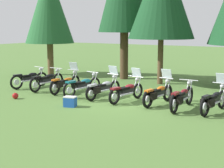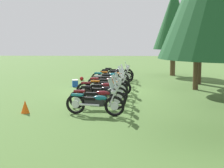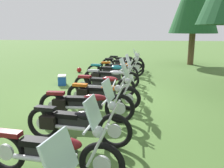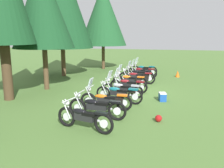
{
  "view_description": "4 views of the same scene",
  "coord_description": "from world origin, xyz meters",
  "px_view_note": "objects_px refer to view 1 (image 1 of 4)",
  "views": [
    {
      "loc": [
        6.73,
        -12.58,
        3.12
      ],
      "look_at": [
        -1.24,
        0.77,
        0.52
      ],
      "focal_mm": 56.23,
      "sensor_mm": 36.0,
      "label": 1
    },
    {
      "loc": [
        17.75,
        1.01,
        2.71
      ],
      "look_at": [
        1.72,
        0.29,
        0.59
      ],
      "focal_mm": 53.38,
      "sensor_mm": 36.0,
      "label": 2
    },
    {
      "loc": [
        7.91,
        1.14,
        2.3
      ],
      "look_at": [
        1.5,
        0.42,
        0.79
      ],
      "focal_mm": 37.9,
      "sensor_mm": 36.0,
      "label": 3
    },
    {
      "loc": [
        -12.93,
        -2.49,
        3.19
      ],
      "look_at": [
        -1.75,
        0.46,
        0.77
      ],
      "focal_mm": 37.87,
      "sensor_mm": 36.0,
      "label": 4
    }
  ],
  "objects_px": {
    "motorcycle_7": "(182,97)",
    "pine_tree_0": "(49,6)",
    "motorcycle_6": "(158,93)",
    "motorcycle_1": "(47,80)",
    "motorcycle_2": "(65,83)",
    "motorcycle_3": "(83,85)",
    "dropped_helmet": "(15,96)",
    "motorcycle_8": "(214,100)",
    "motorcycle_5": "(127,90)",
    "motorcycle_0": "(30,79)",
    "picnic_cooler": "(70,102)",
    "motorcycle_4": "(103,88)"
  },
  "relations": [
    {
      "from": "motorcycle_5",
      "to": "dropped_helmet",
      "type": "distance_m",
      "value": 4.82
    },
    {
      "from": "motorcycle_4",
      "to": "motorcycle_8",
      "type": "relative_size",
      "value": 1.01
    },
    {
      "from": "motorcycle_5",
      "to": "picnic_cooler",
      "type": "height_order",
      "value": "motorcycle_5"
    },
    {
      "from": "pine_tree_0",
      "to": "picnic_cooler",
      "type": "distance_m",
      "value": 10.18
    },
    {
      "from": "motorcycle_7",
      "to": "motorcycle_8",
      "type": "height_order",
      "value": "motorcycle_8"
    },
    {
      "from": "motorcycle_0",
      "to": "motorcycle_2",
      "type": "xyz_separation_m",
      "value": [
        2.36,
        -0.12,
        -0.0
      ]
    },
    {
      "from": "motorcycle_2",
      "to": "motorcycle_8",
      "type": "relative_size",
      "value": 1.02
    },
    {
      "from": "motorcycle_5",
      "to": "motorcycle_7",
      "type": "height_order",
      "value": "motorcycle_5"
    },
    {
      "from": "motorcycle_7",
      "to": "motorcycle_6",
      "type": "bearing_deg",
      "value": 75.28
    },
    {
      "from": "motorcycle_8",
      "to": "picnic_cooler",
      "type": "relative_size",
      "value": 4.24
    },
    {
      "from": "motorcycle_6",
      "to": "pine_tree_0",
      "type": "relative_size",
      "value": 0.34
    },
    {
      "from": "motorcycle_0",
      "to": "dropped_helmet",
      "type": "xyz_separation_m",
      "value": [
        1.45,
        -2.4,
        -0.32
      ]
    },
    {
      "from": "dropped_helmet",
      "to": "motorcycle_5",
      "type": "bearing_deg",
      "value": 24.84
    },
    {
      "from": "motorcycle_2",
      "to": "picnic_cooler",
      "type": "xyz_separation_m",
      "value": [
        2.03,
        -2.27,
        -0.25
      ]
    },
    {
      "from": "motorcycle_4",
      "to": "motorcycle_1",
      "type": "bearing_deg",
      "value": 92.55
    },
    {
      "from": "motorcycle_7",
      "to": "pine_tree_0",
      "type": "height_order",
      "value": "pine_tree_0"
    },
    {
      "from": "motorcycle_1",
      "to": "pine_tree_0",
      "type": "distance_m",
      "value": 6.66
    },
    {
      "from": "motorcycle_3",
      "to": "dropped_helmet",
      "type": "xyz_separation_m",
      "value": [
        -2.11,
        -2.04,
        -0.35
      ]
    },
    {
      "from": "motorcycle_6",
      "to": "picnic_cooler",
      "type": "relative_size",
      "value": 4.23
    },
    {
      "from": "motorcycle_3",
      "to": "pine_tree_0",
      "type": "relative_size",
      "value": 0.35
    },
    {
      "from": "motorcycle_0",
      "to": "motorcycle_5",
      "type": "xyz_separation_m",
      "value": [
        5.82,
        -0.38,
        0.0
      ]
    },
    {
      "from": "motorcycle_3",
      "to": "picnic_cooler",
      "type": "distance_m",
      "value": 2.21
    },
    {
      "from": "motorcycle_3",
      "to": "motorcycle_0",
      "type": "bearing_deg",
      "value": 92.42
    },
    {
      "from": "motorcycle_1",
      "to": "dropped_helmet",
      "type": "xyz_separation_m",
      "value": [
        0.25,
        -2.36,
        -0.34
      ]
    },
    {
      "from": "motorcycle_6",
      "to": "pine_tree_0",
      "type": "xyz_separation_m",
      "value": [
        -9.35,
        4.45,
        3.88
      ]
    },
    {
      "from": "motorcycle_7",
      "to": "picnic_cooler",
      "type": "height_order",
      "value": "motorcycle_7"
    },
    {
      "from": "motorcycle_7",
      "to": "pine_tree_0",
      "type": "bearing_deg",
      "value": 65.05
    },
    {
      "from": "motorcycle_8",
      "to": "motorcycle_3",
      "type": "bearing_deg",
      "value": 96.93
    },
    {
      "from": "motorcycle_2",
      "to": "motorcycle_6",
      "type": "bearing_deg",
      "value": -93.34
    },
    {
      "from": "motorcycle_2",
      "to": "motorcycle_3",
      "type": "distance_m",
      "value": 1.22
    },
    {
      "from": "pine_tree_0",
      "to": "motorcycle_6",
      "type": "bearing_deg",
      "value": -25.44
    },
    {
      "from": "motorcycle_0",
      "to": "motorcycle_1",
      "type": "height_order",
      "value": "motorcycle_1"
    },
    {
      "from": "motorcycle_5",
      "to": "motorcycle_7",
      "type": "relative_size",
      "value": 0.92
    },
    {
      "from": "motorcycle_7",
      "to": "picnic_cooler",
      "type": "relative_size",
      "value": 4.59
    },
    {
      "from": "motorcycle_3",
      "to": "motorcycle_1",
      "type": "bearing_deg",
      "value": 90.53
    },
    {
      "from": "motorcycle_0",
      "to": "motorcycle_7",
      "type": "distance_m",
      "value": 8.26
    },
    {
      "from": "motorcycle_1",
      "to": "motorcycle_4",
      "type": "xyz_separation_m",
      "value": [
        3.41,
        -0.29,
        -0.01
      ]
    },
    {
      "from": "motorcycle_3",
      "to": "picnic_cooler",
      "type": "xyz_separation_m",
      "value": [
        0.84,
        -2.03,
        -0.27
      ]
    },
    {
      "from": "motorcycle_4",
      "to": "dropped_helmet",
      "type": "distance_m",
      "value": 3.79
    },
    {
      "from": "motorcycle_2",
      "to": "motorcycle_6",
      "type": "distance_m",
      "value": 4.79
    },
    {
      "from": "motorcycle_7",
      "to": "dropped_helmet",
      "type": "distance_m",
      "value": 7.05
    },
    {
      "from": "motorcycle_5",
      "to": "picnic_cooler",
      "type": "xyz_separation_m",
      "value": [
        -1.42,
        -2.01,
        -0.25
      ]
    },
    {
      "from": "motorcycle_2",
      "to": "motorcycle_7",
      "type": "xyz_separation_m",
      "value": [
        5.88,
        -0.43,
        0.01
      ]
    },
    {
      "from": "motorcycle_1",
      "to": "motorcycle_2",
      "type": "relative_size",
      "value": 1.02
    },
    {
      "from": "motorcycle_5",
      "to": "picnic_cooler",
      "type": "distance_m",
      "value": 2.47
    },
    {
      "from": "motorcycle_6",
      "to": "pine_tree_0",
      "type": "distance_m",
      "value": 11.06
    },
    {
      "from": "motorcycle_5",
      "to": "motorcycle_8",
      "type": "height_order",
      "value": "motorcycle_8"
    },
    {
      "from": "motorcycle_6",
      "to": "motorcycle_8",
      "type": "xyz_separation_m",
      "value": [
        2.26,
        -0.18,
        0.02
      ]
    },
    {
      "from": "motorcycle_1",
      "to": "picnic_cooler",
      "type": "height_order",
      "value": "motorcycle_1"
    },
    {
      "from": "motorcycle_1",
      "to": "picnic_cooler",
      "type": "relative_size",
      "value": 4.43
    }
  ]
}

